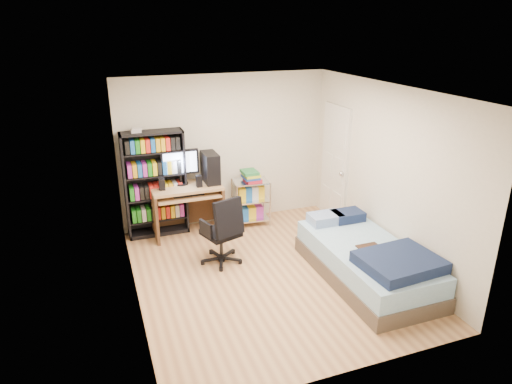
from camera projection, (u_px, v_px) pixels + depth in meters
name	position (u px, v px, depth m)	size (l,w,h in m)	color
room	(269.00, 189.00, 5.83)	(3.58, 4.08, 2.58)	tan
media_shelf	(155.00, 183.00, 7.19)	(0.96, 0.32, 1.77)	black
computer_desk	(192.00, 188.00, 7.31)	(1.10, 0.64, 1.38)	tan
office_chair	(223.00, 242.00, 6.47)	(0.76, 0.76, 1.02)	black
wire_cart	(251.00, 189.00, 7.63)	(0.63, 0.48, 0.95)	silver
bed	(367.00, 261.00, 6.07)	(1.08, 2.16, 0.62)	brown
door	(335.00, 165.00, 7.66)	(0.12, 0.80, 2.00)	silver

